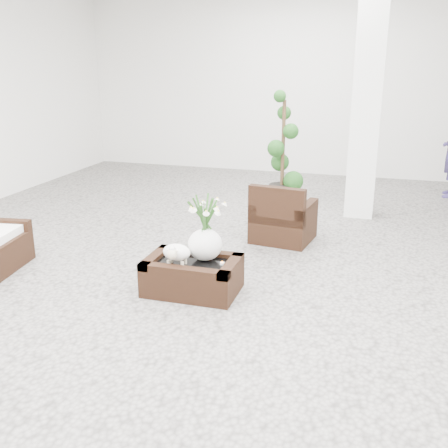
# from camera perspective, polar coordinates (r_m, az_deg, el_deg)

# --- Properties ---
(ground) EXTENTS (11.00, 11.00, 0.00)m
(ground) POSITION_cam_1_polar(r_m,az_deg,el_deg) (5.65, 0.29, -5.71)
(ground) COLOR gray
(ground) RESTS_ON ground
(column) EXTENTS (0.40, 0.40, 3.50)m
(column) POSITION_cam_1_polar(r_m,az_deg,el_deg) (7.80, 15.18, 13.40)
(column) COLOR white
(column) RESTS_ON ground
(coffee_table) EXTENTS (0.90, 0.60, 0.31)m
(coffee_table) POSITION_cam_1_polar(r_m,az_deg,el_deg) (5.27, -3.39, -5.67)
(coffee_table) COLOR black
(coffee_table) RESTS_ON ground
(sheep_figurine) EXTENTS (0.28, 0.23, 0.21)m
(sheep_figurine) POSITION_cam_1_polar(r_m,az_deg,el_deg) (5.13, -5.09, -3.24)
(sheep_figurine) COLOR white
(sheep_figurine) RESTS_ON coffee_table
(planter_narcissus) EXTENTS (0.44, 0.44, 0.80)m
(planter_narcissus) POSITION_cam_1_polar(r_m,az_deg,el_deg) (5.13, -2.07, 0.33)
(planter_narcissus) COLOR white
(planter_narcissus) RESTS_ON coffee_table
(tealight) EXTENTS (0.04, 0.04, 0.03)m
(tealight) POSITION_cam_1_polar(r_m,az_deg,el_deg) (5.13, -0.20, -4.22)
(tealight) COLOR white
(tealight) RESTS_ON coffee_table
(armchair) EXTENTS (0.79, 0.77, 0.75)m
(armchair) POSITION_cam_1_polar(r_m,az_deg,el_deg) (6.70, 6.43, 1.34)
(armchair) COLOR black
(armchair) RESTS_ON ground
(topiary) EXTENTS (0.46, 0.46, 1.71)m
(topiary) POSITION_cam_1_polar(r_m,az_deg,el_deg) (8.47, 6.35, 8.08)
(topiary) COLOR #1A4315
(topiary) RESTS_ON ground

